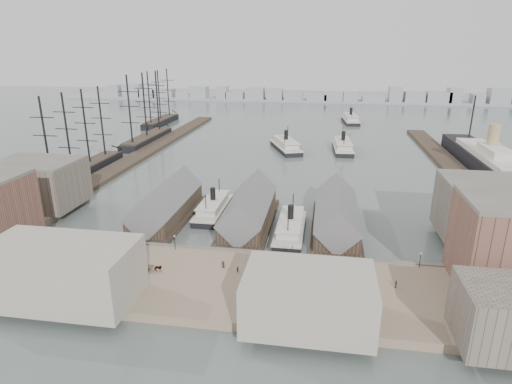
% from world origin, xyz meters
% --- Properties ---
extents(ground, '(900.00, 900.00, 0.00)m').
position_xyz_m(ground, '(0.00, 0.00, 0.00)').
color(ground, '#495551').
rests_on(ground, ground).
extents(quay, '(180.00, 30.00, 2.00)m').
position_xyz_m(quay, '(0.00, -20.00, 1.00)').
color(quay, '#7A6752').
rests_on(quay, ground).
extents(seawall, '(180.00, 1.20, 2.30)m').
position_xyz_m(seawall, '(0.00, -5.20, 1.15)').
color(seawall, '#59544C').
rests_on(seawall, ground).
extents(west_wharf, '(10.00, 220.00, 1.60)m').
position_xyz_m(west_wharf, '(-68.00, 100.00, 0.80)').
color(west_wharf, '#2D231C').
rests_on(west_wharf, ground).
extents(east_wharf, '(10.00, 180.00, 1.60)m').
position_xyz_m(east_wharf, '(78.00, 90.00, 0.80)').
color(east_wharf, '#2D231C').
rests_on(east_wharf, ground).
extents(ferry_shed_west, '(14.00, 42.00, 12.60)m').
position_xyz_m(ferry_shed_west, '(-26.00, 16.88, 4.64)').
color(ferry_shed_west, '#2D231C').
rests_on(ferry_shed_west, ground).
extents(ferry_shed_center, '(14.00, 42.00, 12.60)m').
position_xyz_m(ferry_shed_center, '(0.00, 16.88, 4.64)').
color(ferry_shed_center, '#2D231C').
rests_on(ferry_shed_center, ground).
extents(ferry_shed_east, '(14.00, 42.00, 12.60)m').
position_xyz_m(ferry_shed_east, '(26.00, 16.88, 4.64)').
color(ferry_shed_east, '#2D231C').
rests_on(ferry_shed_east, ground).
extents(warehouse_west_back, '(26.00, 20.00, 14.00)m').
position_xyz_m(warehouse_west_back, '(-70.00, 18.00, 9.00)').
color(warehouse_west_back, '#60564C').
rests_on(warehouse_west_back, west_land).
extents(warehouse_east_back, '(28.00, 20.00, 15.00)m').
position_xyz_m(warehouse_east_back, '(68.00, 15.00, 9.50)').
color(warehouse_east_back, '#60564C').
rests_on(warehouse_east_back, east_land).
extents(street_bldg_center, '(24.00, 16.00, 10.00)m').
position_xyz_m(street_bldg_center, '(20.00, -32.00, 7.00)').
color(street_bldg_center, gray).
rests_on(street_bldg_center, quay).
extents(street_bldg_west, '(30.00, 16.00, 12.00)m').
position_xyz_m(street_bldg_west, '(-30.00, -32.00, 8.00)').
color(street_bldg_west, gray).
rests_on(street_bldg_west, quay).
extents(lamp_post_far_w, '(0.44, 0.44, 3.92)m').
position_xyz_m(lamp_post_far_w, '(-45.00, -7.00, 4.71)').
color(lamp_post_far_w, black).
rests_on(lamp_post_far_w, quay).
extents(lamp_post_near_w, '(0.44, 0.44, 3.92)m').
position_xyz_m(lamp_post_near_w, '(-15.00, -7.00, 4.71)').
color(lamp_post_near_w, black).
rests_on(lamp_post_near_w, quay).
extents(lamp_post_near_e, '(0.44, 0.44, 3.92)m').
position_xyz_m(lamp_post_near_e, '(15.00, -7.00, 4.71)').
color(lamp_post_near_e, black).
rests_on(lamp_post_near_e, quay).
extents(lamp_post_far_e, '(0.44, 0.44, 3.92)m').
position_xyz_m(lamp_post_far_e, '(45.00, -7.00, 4.71)').
color(lamp_post_far_e, black).
rests_on(lamp_post_far_e, quay).
extents(far_shore, '(500.00, 40.00, 15.72)m').
position_xyz_m(far_shore, '(-2.07, 334.14, 3.91)').
color(far_shore, gray).
rests_on(far_shore, ground).
extents(ferry_docked_west, '(7.80, 25.98, 9.28)m').
position_xyz_m(ferry_docked_west, '(-13.00, 23.82, 2.17)').
color(ferry_docked_west, black).
rests_on(ferry_docked_west, ground).
extents(ferry_docked_east, '(7.94, 26.47, 9.45)m').
position_xyz_m(ferry_docked_east, '(13.00, 11.59, 2.22)').
color(ferry_docked_east, black).
rests_on(ferry_docked_east, ground).
extents(ferry_open_near, '(20.26, 32.90, 11.29)m').
position_xyz_m(ferry_open_near, '(1.68, 116.98, 2.65)').
color(ferry_open_near, black).
rests_on(ferry_open_near, ground).
extents(ferry_open_mid, '(10.96, 31.14, 10.95)m').
position_xyz_m(ferry_open_mid, '(30.95, 120.26, 2.57)').
color(ferry_open_mid, black).
rests_on(ferry_open_mid, ground).
extents(ferry_open_far, '(12.62, 32.40, 11.29)m').
position_xyz_m(ferry_open_far, '(39.04, 210.52, 2.65)').
color(ferry_open_far, black).
rests_on(ferry_open_far, ground).
extents(sailing_ship_near, '(8.50, 58.53, 34.93)m').
position_xyz_m(sailing_ship_near, '(-79.15, 58.22, 2.56)').
color(sailing_ship_near, black).
rests_on(sailing_ship_near, ground).
extents(sailing_ship_mid, '(9.34, 53.94, 38.38)m').
position_xyz_m(sailing_ship_mid, '(-77.38, 123.22, 2.75)').
color(sailing_ship_mid, black).
rests_on(sailing_ship_mid, ground).
extents(sailing_ship_far, '(8.94, 49.64, 36.74)m').
position_xyz_m(sailing_ship_far, '(-92.40, 182.90, 2.65)').
color(sailing_ship_far, black).
rests_on(sailing_ship_far, ground).
extents(ocean_steamer, '(14.15, 103.38, 20.68)m').
position_xyz_m(ocean_steamer, '(92.00, 90.77, 4.45)').
color(ocean_steamer, black).
rests_on(ocean_steamer, ground).
extents(tram, '(3.87, 9.74, 3.37)m').
position_xyz_m(tram, '(55.24, -14.23, 3.73)').
color(tram, black).
rests_on(tram, quay).
extents(horse_cart_left, '(4.79, 2.15, 1.59)m').
position_xyz_m(horse_cart_left, '(-36.36, -12.01, 2.81)').
color(horse_cart_left, black).
rests_on(horse_cart_left, quay).
extents(horse_cart_center, '(4.94, 1.60, 1.68)m').
position_xyz_m(horse_cart_center, '(-15.77, -18.64, 2.84)').
color(horse_cart_center, black).
rests_on(horse_cart_center, quay).
extents(horse_cart_right, '(4.81, 3.58, 1.68)m').
position_xyz_m(horse_cart_right, '(13.87, -20.79, 2.84)').
color(horse_cart_right, black).
rests_on(horse_cart_right, quay).
extents(pedestrian_0, '(0.63, 0.50, 1.61)m').
position_xyz_m(pedestrian_0, '(-49.37, -11.97, 2.80)').
color(pedestrian_0, black).
rests_on(pedestrian_0, quay).
extents(pedestrian_1, '(0.99, 0.99, 1.62)m').
position_xyz_m(pedestrian_1, '(-46.12, -22.40, 2.81)').
color(pedestrian_1, black).
rests_on(pedestrian_1, quay).
extents(pedestrian_2, '(1.15, 1.35, 1.81)m').
position_xyz_m(pedestrian_2, '(-24.34, -8.18, 2.91)').
color(pedestrian_2, black).
rests_on(pedestrian_2, quay).
extents(pedestrian_3, '(0.65, 1.03, 1.63)m').
position_xyz_m(pedestrian_3, '(-20.22, -23.29, 2.81)').
color(pedestrian_3, black).
rests_on(pedestrian_3, quay).
extents(pedestrian_4, '(0.91, 0.69, 1.67)m').
position_xyz_m(pedestrian_4, '(-0.58, -14.36, 2.83)').
color(pedestrian_4, black).
rests_on(pedestrian_4, quay).
extents(pedestrian_5, '(0.69, 0.60, 1.56)m').
position_xyz_m(pedestrian_5, '(3.26, -16.28, 2.78)').
color(pedestrian_5, black).
rests_on(pedestrian_5, quay).
extents(pedestrian_6, '(0.91, 1.04, 1.80)m').
position_xyz_m(pedestrian_6, '(26.76, -9.77, 2.90)').
color(pedestrian_6, black).
rests_on(pedestrian_6, quay).
extents(pedestrian_7, '(0.71, 1.10, 1.61)m').
position_xyz_m(pedestrian_7, '(32.56, -23.84, 2.80)').
color(pedestrian_7, black).
rests_on(pedestrian_7, quay).
extents(pedestrian_8, '(0.74, 1.06, 1.67)m').
position_xyz_m(pedestrian_8, '(38.26, -16.94, 2.84)').
color(pedestrian_8, black).
rests_on(pedestrian_8, quay).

